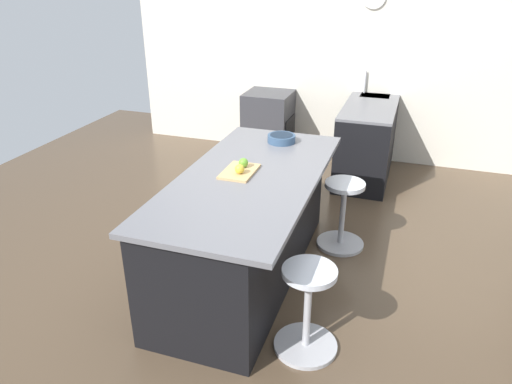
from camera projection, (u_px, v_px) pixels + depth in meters
The scene contains 11 objects.
ground_plane at pixel (264, 276), 4.08m from camera, with size 8.16×8.16×0.00m, color brown.
interior_partition_left at pixel (339, 50), 6.16m from camera, with size 0.15×5.64×2.81m.
sink_cabinet at pixel (370, 133), 6.12m from camera, with size 2.02×0.60×1.18m.
oven_range at pixel (268, 124), 6.52m from camera, with size 0.60×0.61×0.87m.
kitchen_island at pixel (245, 225), 3.94m from camera, with size 2.24×1.04×0.92m.
stool_by_window at pixel (342, 216), 4.41m from camera, with size 0.44×0.44×0.65m.
stool_middle at pixel (307, 312), 3.20m from camera, with size 0.44×0.44×0.65m.
cutting_board at pixel (239, 171), 3.77m from camera, with size 0.36×0.24×0.02m, color tan.
apple_green at pixel (243, 163), 3.81m from camera, with size 0.08×0.08×0.08m, color #609E2D.
apple_yellow at pixel (240, 169), 3.69m from camera, with size 0.07×0.07×0.07m, color gold.
fruit_bowl at pixel (281, 138), 4.40m from camera, with size 0.26×0.26×0.07m.
Camera 1 is at (3.22, 1.02, 2.40)m, focal length 33.65 mm.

